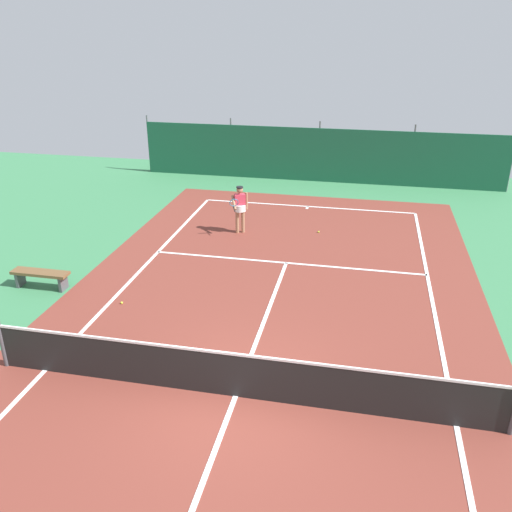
{
  "coord_description": "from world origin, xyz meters",
  "views": [
    {
      "loc": [
        2.12,
        -8.18,
        6.71
      ],
      "look_at": [
        -0.59,
        4.74,
        0.9
      ],
      "focal_mm": 37.51,
      "sensor_mm": 36.0,
      "label": 1
    }
  ],
  "objects": [
    {
      "name": "ground_plane",
      "position": [
        0.0,
        0.0,
        0.0
      ],
      "size": [
        36.0,
        36.0,
        0.0
      ],
      "primitive_type": "plane",
      "color": "#387A4C"
    },
    {
      "name": "court_surface",
      "position": [
        0.0,
        0.0,
        0.0
      ],
      "size": [
        11.02,
        26.6,
        0.01
      ],
      "color": "brown",
      "rests_on": "ground"
    },
    {
      "name": "tennis_net",
      "position": [
        0.0,
        0.0,
        0.51
      ],
      "size": [
        10.12,
        0.1,
        1.1
      ],
      "color": "black",
      "rests_on": "ground"
    },
    {
      "name": "back_fence",
      "position": [
        -0.0,
        16.15,
        0.67
      ],
      "size": [
        16.3,
        0.98,
        2.7
      ],
      "color": "#195138",
      "rests_on": "ground"
    },
    {
      "name": "tennis_player",
      "position": [
        -1.96,
        8.61,
        0.96
      ],
      "size": [
        0.56,
        0.83,
        1.64
      ],
      "rotation": [
        0.0,
        0.0,
        3.57
      ],
      "color": "#9E7051",
      "rests_on": "ground"
    },
    {
      "name": "tennis_ball_near_player",
      "position": [
        0.7,
        9.15,
        0.03
      ],
      "size": [
        0.07,
        0.07,
        0.07
      ],
      "primitive_type": "sphere",
      "color": "#CCDB33",
      "rests_on": "ground"
    },
    {
      "name": "tennis_ball_midcourt",
      "position": [
        -3.78,
        3.01,
        0.03
      ],
      "size": [
        0.07,
        0.07,
        0.07
      ],
      "primitive_type": "sphere",
      "color": "#CCDB33",
      "rests_on": "ground"
    },
    {
      "name": "courtside_bench",
      "position": [
        -6.31,
        3.43,
        0.37
      ],
      "size": [
        1.6,
        0.4,
        0.49
      ],
      "color": "brown",
      "rests_on": "ground"
    }
  ]
}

